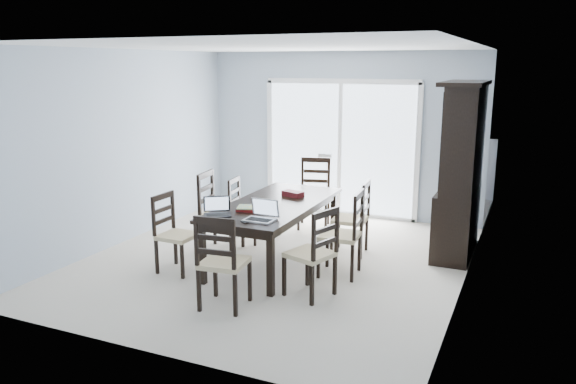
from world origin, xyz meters
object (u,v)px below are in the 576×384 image
Objects in this scene: chair_right_far at (357,210)px; laptop_silver at (260,216)px; chair_end_far at (315,185)px; dining_table at (275,209)px; chair_left_far at (241,203)px; chair_end_near at (220,252)px; chair_right_near at (317,244)px; hot_tub at (307,170)px; chair_right_mid at (348,225)px; game_box at (293,194)px; chair_left_mid at (214,203)px; laptop_dark at (217,211)px; china_hutch at (461,172)px; cell_phone at (244,222)px; chair_left_near at (171,224)px.

chair_right_far reaches higher than laptop_silver.
chair_end_far is (-0.98, 1.01, 0.04)m from chair_right_far.
chair_left_far is at bearing 143.83° from dining_table.
chair_right_near is at bearing 34.97° from chair_end_near.
chair_right_far is at bearing 67.11° from laptop_silver.
chair_left_far is 2.18m from chair_right_near.
chair_end_far is at bearing -64.38° from hot_tub.
chair_right_mid is at bearing -175.85° from chair_right_far.
chair_end_near is 1.92m from game_box.
dining_table is 1.04× the size of hot_tub.
chair_right_far reaches higher than game_box.
chair_left_mid is 1.90m from chair_end_near.
hot_tub is (-0.17, 2.84, -0.05)m from chair_left_far.
hot_tub is at bearing 108.78° from game_box.
laptop_silver is at bearing -32.60° from laptop_dark.
laptop_dark is 1.27m from game_box.
chair_left_mid is 0.57× the size of hot_tub.
chair_left_far is at bearing 88.27° from chair_right_far.
china_hutch reaches higher than chair_left_far.
laptop_silver is (-0.66, -1.47, 0.22)m from chair_right_far.
hot_tub is (-1.03, 4.34, -0.27)m from cell_phone.
chair_left_near is 1.59m from game_box.
chair_right_near is at bearing 97.17° from chair_end_far.
hot_tub is at bearing 176.27° from chair_left_far.
chair_left_far is at bearing 168.29° from game_box.
chair_end_far is at bearing 162.42° from chair_left_near.
chair_right_near is 0.75m from chair_right_mid.
game_box is (0.07, 0.39, 0.11)m from dining_table.
chair_left_far is at bearing 44.96° from chair_end_far.
dining_table is at bearing -74.40° from hot_tub.
chair_left_near is (-0.98, -0.78, -0.11)m from dining_table.
chair_left_mid reaches higher than chair_left_far.
chair_right_near is at bearing 175.82° from chair_right_far.
dining_table is 1.00× the size of china_hutch.
cell_phone is (1.06, -0.15, 0.19)m from chair_left_near.
china_hutch is at bearing -35.95° from hot_tub.
laptop_dark is 3.60× the size of cell_phone.
chair_right_mid is 1.23m from cell_phone.
cell_phone is at bearing -50.04° from laptop_dark.
chair_right_far is 3.28m from hot_tub.
china_hutch is at bearing 125.67° from chair_left_near.
chair_left_far reaches higher than laptop_silver.
chair_right_mid reaches higher than laptop_dark.
cell_phone is (-0.04, 0.58, 0.15)m from chair_end_near.
cell_phone is at bearing 149.07° from chair_right_far.
chair_left_mid is at bearing 89.90° from laptop_dark.
chair_end_near is 3.13× the size of laptop_dark.
chair_right_near is at bearing -66.70° from hot_tub.
laptop_dark is at bearing 70.87° from chair_end_far.
laptop_dark is (0.45, -1.38, 0.26)m from chair_left_far.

